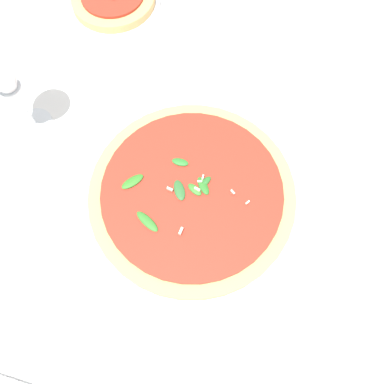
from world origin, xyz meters
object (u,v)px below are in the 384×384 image
(pizza_arugula_main, at_px, (192,195))
(side_plate_white, at_px, (280,52))
(pizza_personal_side, at_px, (114,1))
(fork, at_px, (1,380))
(wine_glass, at_px, (7,85))

(pizza_arugula_main, distance_m, side_plate_white, 0.37)
(pizza_personal_side, relative_size, side_plate_white, 1.04)
(pizza_personal_side, distance_m, fork, 0.74)
(wine_glass, xyz_separation_m, fork, (-0.23, 0.37, -0.11))
(fork, bearing_deg, pizza_personal_side, -82.76)
(pizza_personal_side, relative_size, wine_glass, 1.18)
(wine_glass, bearing_deg, side_plate_white, -132.67)
(pizza_personal_side, distance_m, side_plate_white, 0.38)
(pizza_arugula_main, height_order, pizza_personal_side, pizza_personal_side)
(wine_glass, height_order, fork, wine_glass)
(wine_glass, distance_m, side_plate_white, 0.52)
(pizza_personal_side, bearing_deg, side_plate_white, -172.56)
(pizza_arugula_main, relative_size, fork, 1.94)
(side_plate_white, bearing_deg, fork, 81.09)
(fork, xyz_separation_m, side_plate_white, (-0.12, -0.75, 0.00))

